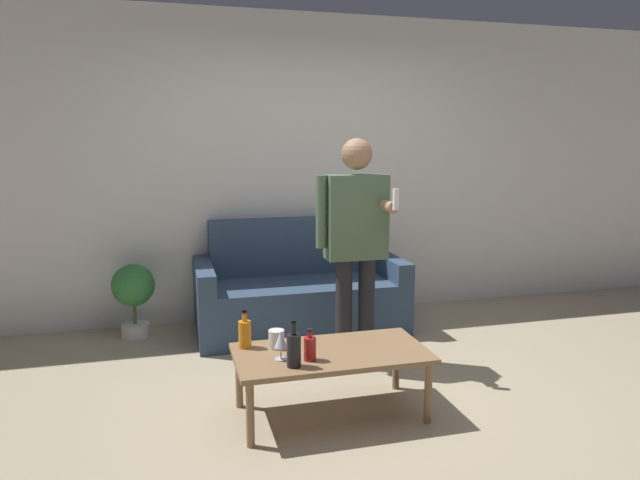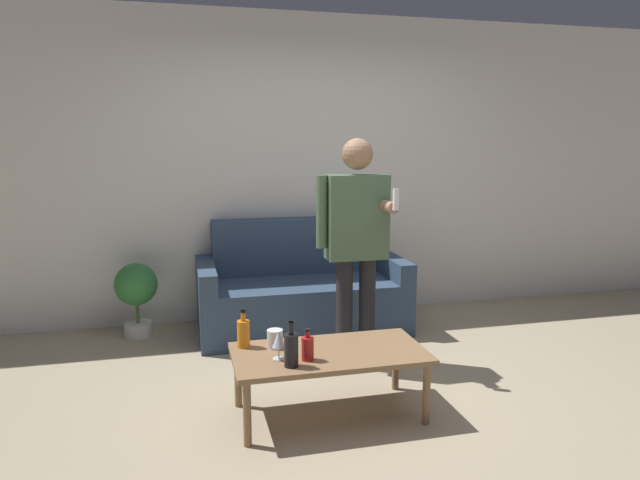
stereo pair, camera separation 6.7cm
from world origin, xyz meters
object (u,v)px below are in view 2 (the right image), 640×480
couch (300,291)px  bottle_orange (243,333)px  coffee_table (329,358)px  person_standing_front (356,235)px

couch → bottle_orange: size_ratio=7.76×
couch → coffee_table: (-0.17, -1.61, 0.03)m
couch → person_standing_front: size_ratio=1.07×
coffee_table → bottle_orange: (-0.47, 0.19, 0.13)m
couch → bottle_orange: couch is taller
coffee_table → person_standing_front: 0.99m
person_standing_front → coffee_table: bearing=-118.2°
coffee_table → bottle_orange: 0.52m
couch → person_standing_front: (0.21, -0.91, 0.62)m
bottle_orange → person_standing_front: bearing=31.2°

